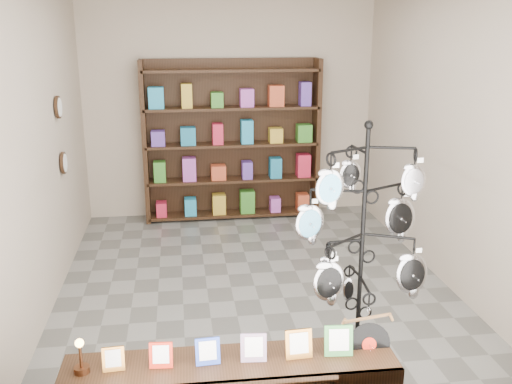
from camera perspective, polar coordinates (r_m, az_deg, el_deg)
ground at (r=6.06m, az=-0.13°, el=-9.35°), size 5.00×5.00×0.00m
room_envelope at (r=5.51m, az=-0.14°, el=8.25°), size 5.00×5.00×5.00m
display_tree at (r=4.26m, az=10.61°, el=-4.19°), size 1.02×0.91×1.99m
back_shelving at (r=7.90m, az=-2.42°, el=4.68°), size 2.42×0.36×2.20m
wall_clocks at (r=6.43m, az=-18.93°, el=5.37°), size 0.03×0.24×0.84m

